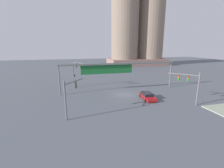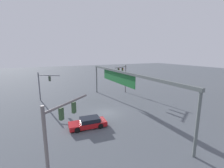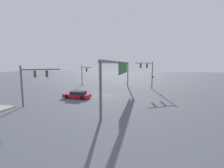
{
  "view_description": "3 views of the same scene",
  "coord_description": "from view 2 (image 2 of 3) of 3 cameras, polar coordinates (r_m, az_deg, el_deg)",
  "views": [
    {
      "loc": [
        -10.32,
        -29.82,
        9.86
      ],
      "look_at": [
        -2.42,
        0.56,
        2.26
      ],
      "focal_mm": 25.57,
      "sensor_mm": 36.0,
      "label": 1
    },
    {
      "loc": [
        20.61,
        -8.66,
        8.95
      ],
      "look_at": [
        -2.88,
        2.35,
        3.78
      ],
      "focal_mm": 24.84,
      "sensor_mm": 36.0,
      "label": 2
    },
    {
      "loc": [
        27.93,
        7.44,
        5.78
      ],
      "look_at": [
        0.94,
        1.74,
        2.28
      ],
      "focal_mm": 25.34,
      "sensor_mm": 36.0,
      "label": 3
    }
  ],
  "objects": [
    {
      "name": "ground_plane",
      "position": [
        24.08,
        -2.18,
        -10.56
      ],
      "size": [
        185.99,
        185.99,
        0.0
      ],
      "primitive_type": "plane",
      "color": "#525860"
    },
    {
      "name": "traffic_signal_near_corner",
      "position": [
        31.73,
        -23.9,
        0.57
      ],
      "size": [
        2.86,
        3.66,
        5.48
      ],
      "rotation": [
        0.0,
        0.0,
        0.92
      ],
      "color": "slate",
      "rests_on": "ground"
    },
    {
      "name": "traffic_signal_opposite_side",
      "position": [
        12.61,
        -19.31,
        -13.73
      ],
      "size": [
        3.53,
        4.02,
        5.59
      ],
      "rotation": [
        0.0,
        0.0,
        2.29
      ],
      "color": "slate",
      "rests_on": "ground"
    },
    {
      "name": "traffic_signal_cross_street",
      "position": [
        34.55,
        4.21,
        3.5
      ],
      "size": [
        2.41,
        4.1,
        6.31
      ],
      "rotation": [
        0.0,
        0.0,
        -1.03
      ],
      "color": "#5E5C60",
      "rests_on": "ground"
    },
    {
      "name": "overhead_sign_gantry",
      "position": [
        24.78,
        3.52,
        2.62
      ],
      "size": [
        25.74,
        0.43,
        6.21
      ],
      "color": "slate",
      "rests_on": "ground"
    },
    {
      "name": "sedan_car_approaching",
      "position": [
        19.78,
        -8.73,
        -13.92
      ],
      "size": [
        2.2,
        4.63,
        1.21
      ],
      "rotation": [
        0.0,
        0.0,
        -1.64
      ],
      "color": "red",
      "rests_on": "ground"
    }
  ]
}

